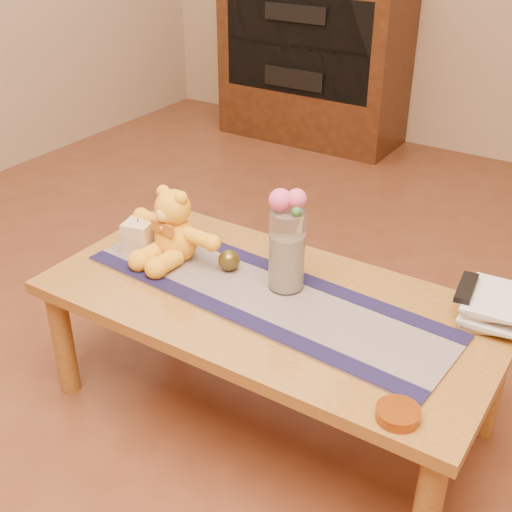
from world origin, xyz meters
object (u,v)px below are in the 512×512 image
Objects in this scene: pillar_candle at (139,236)px; glass_vase at (287,250)px; tv_remote at (466,288)px; teddy_bear at (175,225)px; amber_dish at (398,414)px; book_bottom at (463,307)px; bronze_ball at (229,260)px.

glass_vase is (0.54, 0.07, 0.08)m from pillar_candle.
pillar_candle is 0.68× the size of tv_remote.
glass_vase is 1.62× the size of tv_remote.
teddy_bear is 3.20× the size of pillar_candle.
book_bottom is at bearing 91.31° from amber_dish.
pillar_candle is 0.55m from glass_vase.
glass_vase reaches higher than teddy_bear.
tv_remote reaches higher than book_bottom.
pillar_candle is at bearing -172.57° from glass_vase.
teddy_bear reaches higher than book_bottom.
teddy_bear is 0.22m from bronze_ball.
bronze_ball is (0.33, 0.06, -0.02)m from pillar_candle.
glass_vase reaches higher than amber_dish.
teddy_bear is 2.17× the size of tv_remote.
bronze_ball is at bearing -174.86° from book_bottom.
glass_vase is at bearing 145.85° from amber_dish.
amber_dish is at bearing -95.95° from tv_remote.
teddy_bear is 4.95× the size of bronze_ball.
bronze_ball reaches higher than amber_dish.
pillar_candle reaches higher than amber_dish.
tv_remote is 1.49× the size of amber_dish.
bronze_ball is at bearing -172.63° from tv_remote.
tv_remote is at bearing 13.18° from pillar_candle.
amber_dish is at bearing -14.10° from teddy_bear.
tv_remote is at bearing 91.20° from amber_dish.
bronze_ball is at bearing 10.23° from pillar_candle.
bronze_ball is (0.20, 0.02, -0.08)m from teddy_bear.
tv_remote is (0.71, 0.18, 0.04)m from bronze_ball.
teddy_bear is at bearing -173.51° from bronze_ball.
bronze_ball is (-0.21, -0.01, -0.09)m from glass_vase.
teddy_bear is at bearing -176.74° from book_bottom.
glass_vase is 0.23m from bronze_ball.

